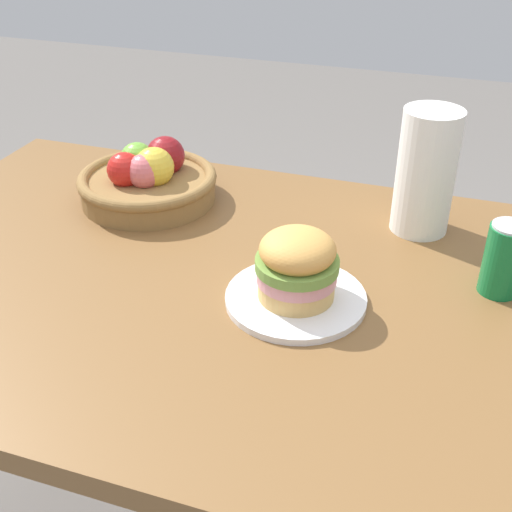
# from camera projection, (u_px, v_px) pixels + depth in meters

# --- Properties ---
(dining_table) EXTENTS (1.40, 0.90, 0.75)m
(dining_table) POSITION_uv_depth(u_px,v_px,m) (231.00, 324.00, 1.19)
(dining_table) COLOR brown
(dining_table) RESTS_ON ground_plane
(plate) EXTENTS (0.23, 0.23, 0.01)m
(plate) POSITION_uv_depth(u_px,v_px,m) (296.00, 298.00, 1.07)
(plate) COLOR white
(plate) RESTS_ON dining_table
(sandwich) EXTENTS (0.13, 0.13, 0.12)m
(sandwich) POSITION_uv_depth(u_px,v_px,m) (297.00, 265.00, 1.04)
(sandwich) COLOR #DBAD60
(sandwich) RESTS_ON plate
(soda_can) EXTENTS (0.07, 0.07, 0.13)m
(soda_can) POSITION_uv_depth(u_px,v_px,m) (504.00, 259.00, 1.07)
(soda_can) COLOR #147238
(soda_can) RESTS_ON dining_table
(fruit_basket) EXTENTS (0.29, 0.29, 0.12)m
(fruit_basket) POSITION_uv_depth(u_px,v_px,m) (148.00, 179.00, 1.37)
(fruit_basket) COLOR olive
(fruit_basket) RESTS_ON dining_table
(paper_towel_roll) EXTENTS (0.11, 0.11, 0.24)m
(paper_towel_roll) POSITION_uv_depth(u_px,v_px,m) (426.00, 172.00, 1.22)
(paper_towel_roll) COLOR white
(paper_towel_roll) RESTS_ON dining_table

